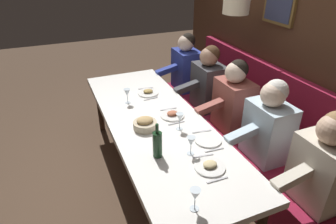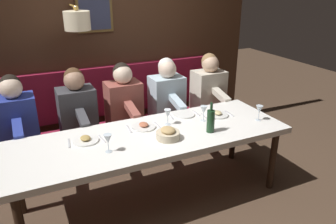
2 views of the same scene
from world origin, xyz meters
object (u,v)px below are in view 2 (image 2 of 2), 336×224
at_px(diner_farthest, 16,115).
at_px(wine_glass_2, 259,110).
at_px(diner_nearest, 209,86).
at_px(wine_glass_3, 108,140).
at_px(dining_table, 152,140).
at_px(bread_bowl, 168,134).
at_px(diner_middle, 124,99).
at_px(diner_near, 167,92).
at_px(wine_glass_0, 204,110).
at_px(wine_bottle, 211,121).
at_px(diner_far, 77,106).
at_px(wine_glass_1, 168,114).

height_order(diner_farthest, wine_glass_2, diner_farthest).
height_order(diner_nearest, wine_glass_3, diner_nearest).
height_order(dining_table, wine_glass_3, wine_glass_3).
height_order(diner_nearest, bread_bowl, diner_nearest).
bearing_deg(dining_table, wine_glass_2, -98.11).
bearing_deg(diner_middle, diner_near, -90.00).
relative_size(diner_nearest, bread_bowl, 3.60).
bearing_deg(wine_glass_2, diner_middle, 47.22).
distance_m(diner_near, bread_bowl, 1.13).
xyz_separation_m(dining_table, wine_glass_0, (0.07, -0.61, 0.18)).
relative_size(diner_farthest, bread_bowl, 3.60).
relative_size(wine_glass_0, wine_bottle, 0.55).
bearing_deg(wine_glass_3, diner_nearest, -57.90).
xyz_separation_m(diner_far, wine_glass_1, (-0.73, -0.76, 0.04)).
distance_m(diner_nearest, diner_far, 1.71).
height_order(wine_glass_2, wine_bottle, wine_bottle).
bearing_deg(wine_bottle, wine_glass_3, 88.06).
bearing_deg(wine_glass_2, wine_bottle, 92.00).
bearing_deg(wine_glass_2, diner_far, 57.97).
bearing_deg(wine_glass_0, diner_middle, 36.65).
bearing_deg(diner_far, bread_bowl, -148.38).
xyz_separation_m(diner_middle, bread_bowl, (-1.02, -0.09, -0.03)).
bearing_deg(dining_table, wine_bottle, -108.93).
distance_m(wine_glass_0, wine_glass_2, 0.58).
relative_size(diner_nearest, diner_middle, 1.00).
xyz_separation_m(diner_farthest, wine_glass_1, (-0.73, -1.38, 0.04)).
bearing_deg(wine_bottle, diner_nearest, -31.21).
relative_size(diner_nearest, wine_glass_3, 4.82).
bearing_deg(diner_farthest, diner_far, -90.00).
xyz_separation_m(diner_near, wine_bottle, (-1.07, 0.04, 0.04)).
distance_m(diner_near, diner_far, 1.10).
height_order(wine_glass_1, wine_glass_3, same).
height_order(dining_table, wine_glass_2, wine_glass_2).
bearing_deg(diner_farthest, wine_glass_1, -117.94).
xyz_separation_m(wine_glass_1, bread_bowl, (-0.29, 0.13, -0.07)).
relative_size(diner_middle, bread_bowl, 3.60).
distance_m(wine_glass_2, wine_bottle, 0.60).
xyz_separation_m(diner_nearest, wine_glass_2, (-1.04, 0.04, 0.04)).
xyz_separation_m(diner_farthest, wine_bottle, (-1.07, -1.68, 0.04)).
bearing_deg(bread_bowl, wine_glass_3, 90.72).
bearing_deg(wine_bottle, diner_middle, 26.18).
relative_size(dining_table, diner_far, 3.36).
bearing_deg(wine_bottle, wine_glass_1, 42.16).
bearing_deg(diner_near, diner_middle, 90.00).
height_order(dining_table, wine_glass_0, wine_glass_0).
bearing_deg(dining_table, diner_near, -32.97).
distance_m(diner_nearest, wine_bottle, 1.25).
relative_size(diner_farthest, wine_glass_3, 4.82).
height_order(diner_near, diner_far, same).
relative_size(wine_glass_0, wine_glass_2, 1.00).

